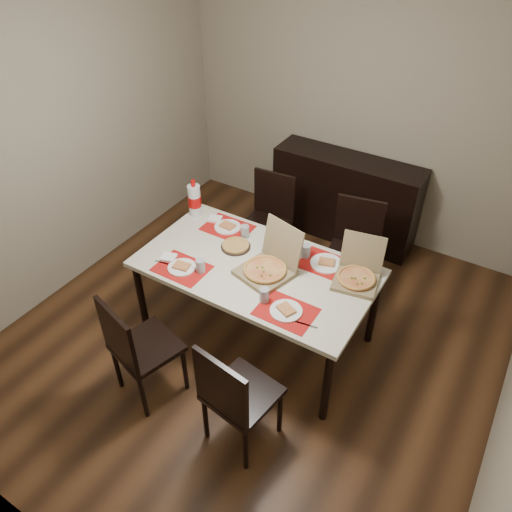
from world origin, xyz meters
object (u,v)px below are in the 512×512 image
(chair_near_left, at_px, (137,347))
(pizza_box_center, at_px, (268,267))
(dining_table, at_px, (256,273))
(chair_near_right, at_px, (235,395))
(chair_far_left, at_px, (269,217))
(dip_bowl, at_px, (282,256))
(chair_far_right, at_px, (354,246))
(soda_bottle, at_px, (195,200))
(sideboard, at_px, (345,198))

(chair_near_left, distance_m, pizza_box_center, 1.10)
(dining_table, distance_m, chair_near_right, 1.03)
(chair_far_left, relative_size, dip_bowl, 8.57)
(chair_far_right, relative_size, soda_bottle, 2.76)
(dining_table, bearing_deg, sideboard, 89.67)
(chair_far_left, bearing_deg, chair_far_right, -0.01)
(chair_near_right, xyz_separation_m, soda_bottle, (-1.24, 1.26, 0.38))
(sideboard, relative_size, dining_table, 0.83)
(sideboard, height_order, dip_bowl, sideboard)
(pizza_box_center, height_order, soda_bottle, pizza_box_center)
(dip_bowl, bearing_deg, chair_near_right, -75.50)
(dining_table, relative_size, soda_bottle, 5.34)
(dining_table, relative_size, chair_near_left, 1.94)
(chair_near_right, distance_m, pizza_box_center, 1.00)
(soda_bottle, bearing_deg, chair_far_left, 57.29)
(dip_bowl, bearing_deg, chair_far_right, 66.74)
(chair_near_left, distance_m, chair_far_left, 1.89)
(chair_near_left, distance_m, chair_far_right, 2.07)
(dining_table, height_order, chair_far_right, chair_far_right)
(dining_table, bearing_deg, chair_near_right, -66.15)
(sideboard, distance_m, dip_bowl, 1.57)
(sideboard, distance_m, chair_far_right, 0.90)
(dining_table, bearing_deg, soda_bottle, 157.88)
(chair_near_right, bearing_deg, dip_bowl, 104.50)
(sideboard, bearing_deg, chair_far_left, -119.33)
(dip_bowl, distance_m, soda_bottle, 0.96)
(chair_near_right, xyz_separation_m, chair_far_left, (-0.85, 1.87, 0.00))
(chair_near_left, distance_m, chair_near_right, 0.81)
(chair_far_right, bearing_deg, soda_bottle, -154.28)
(chair_near_right, height_order, soda_bottle, soda_bottle)
(pizza_box_center, bearing_deg, chair_near_right, -72.14)
(chair_near_left, height_order, chair_far_right, same)
(chair_near_right, relative_size, chair_far_right, 1.00)
(pizza_box_center, distance_m, soda_bottle, 1.01)
(pizza_box_center, xyz_separation_m, dip_bowl, (0.00, 0.22, -0.04))
(chair_near_right, height_order, chair_far_right, same)
(chair_near_left, relative_size, soda_bottle, 2.76)
(dining_table, distance_m, soda_bottle, 0.92)
(dining_table, height_order, soda_bottle, soda_bottle)
(chair_near_left, xyz_separation_m, chair_far_right, (0.84, 1.89, 0.00))
(chair_far_left, bearing_deg, dip_bowl, -53.23)
(chair_near_left, relative_size, chair_far_left, 1.00)
(pizza_box_center, bearing_deg, dining_table, 172.09)
(dip_bowl, xyz_separation_m, soda_bottle, (-0.94, 0.13, 0.13))
(chair_far_left, bearing_deg, pizza_box_center, -60.09)
(pizza_box_center, bearing_deg, chair_far_left, 119.91)
(dining_table, distance_m, chair_far_right, 1.05)
(dining_table, bearing_deg, chair_far_left, 114.81)
(chair_far_right, xyz_separation_m, dip_bowl, (-0.32, -0.74, 0.25))
(chair_near_left, bearing_deg, chair_near_right, 1.55)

